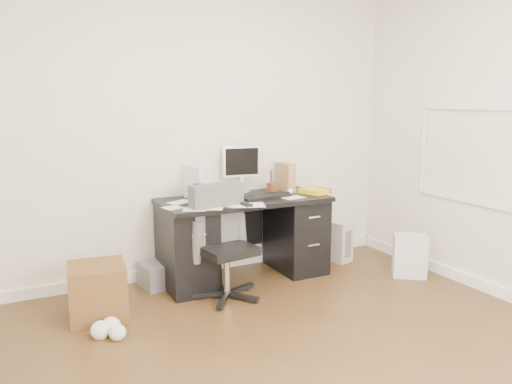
% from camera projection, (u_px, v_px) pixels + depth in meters
% --- Properties ---
extents(ground, '(4.00, 4.00, 0.00)m').
position_uv_depth(ground, '(316.00, 370.00, 3.03)').
color(ground, '#492F17').
rests_on(ground, ground).
extents(room_shell, '(4.02, 4.02, 2.71)m').
position_uv_depth(room_shell, '(325.00, 92.00, 2.76)').
color(room_shell, silver).
rests_on(room_shell, ground).
extents(desk, '(1.50, 0.70, 0.75)m').
position_uv_depth(desk, '(244.00, 236.00, 4.54)').
color(desk, black).
rests_on(desk, ground).
extents(loose_papers, '(1.10, 0.60, 0.00)m').
position_uv_depth(loose_papers, '(226.00, 201.00, 4.34)').
color(loose_papers, white).
rests_on(loose_papers, desk).
extents(lcd_monitor, '(0.38, 0.25, 0.45)m').
position_uv_depth(lcd_monitor, '(241.00, 169.00, 4.67)').
color(lcd_monitor, silver).
rests_on(lcd_monitor, desk).
extents(keyboard, '(0.49, 0.22, 0.03)m').
position_uv_depth(keyboard, '(265.00, 197.00, 4.46)').
color(keyboard, black).
rests_on(keyboard, desk).
extents(computer_mouse, '(0.08, 0.08, 0.07)m').
position_uv_depth(computer_mouse, '(290.00, 191.00, 4.60)').
color(computer_mouse, silver).
rests_on(computer_mouse, desk).
extents(travel_mug, '(0.08, 0.08, 0.17)m').
position_uv_depth(travel_mug, '(198.00, 194.00, 4.21)').
color(travel_mug, navy).
rests_on(travel_mug, desk).
extents(white_binder, '(0.17, 0.27, 0.29)m').
position_uv_depth(white_binder, '(194.00, 183.00, 4.39)').
color(white_binder, silver).
rests_on(white_binder, desk).
extents(magazine_file, '(0.14, 0.24, 0.27)m').
position_uv_depth(magazine_file, '(285.00, 177.00, 4.78)').
color(magazine_file, '#AA7652').
rests_on(magazine_file, desk).
extents(pen_cup, '(0.11, 0.11, 0.23)m').
position_uv_depth(pen_cup, '(272.00, 181.00, 4.69)').
color(pen_cup, '#512917').
rests_on(pen_cup, desk).
extents(yellow_book, '(0.26, 0.29, 0.04)m').
position_uv_depth(yellow_book, '(315.00, 191.00, 4.69)').
color(yellow_book, yellow).
rests_on(yellow_book, desk).
extents(paper_remote, '(0.34, 0.30, 0.02)m').
position_uv_depth(paper_remote, '(248.00, 204.00, 4.16)').
color(paper_remote, white).
rests_on(paper_remote, desk).
extents(office_chair, '(0.60, 0.60, 0.94)m').
position_uv_depth(office_chair, '(226.00, 243.00, 4.05)').
color(office_chair, '#494B49').
rests_on(office_chair, ground).
extents(pc_tower, '(0.28, 0.44, 0.41)m').
position_uv_depth(pc_tower, '(332.00, 239.00, 5.12)').
color(pc_tower, beige).
rests_on(pc_tower, ground).
extents(shopping_bag, '(0.37, 0.34, 0.40)m').
position_uv_depth(shopping_bag, '(410.00, 256.00, 4.59)').
color(shopping_bag, silver).
rests_on(shopping_bag, ground).
extents(wicker_basket, '(0.45, 0.45, 0.41)m').
position_uv_depth(wicker_basket, '(98.00, 291.00, 3.74)').
color(wicker_basket, '#513018').
rests_on(wicker_basket, ground).
extents(desk_printer, '(0.40, 0.34, 0.21)m').
position_uv_depth(desk_printer, '(162.00, 274.00, 4.39)').
color(desk_printer, slate).
rests_on(desk_printer, ground).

